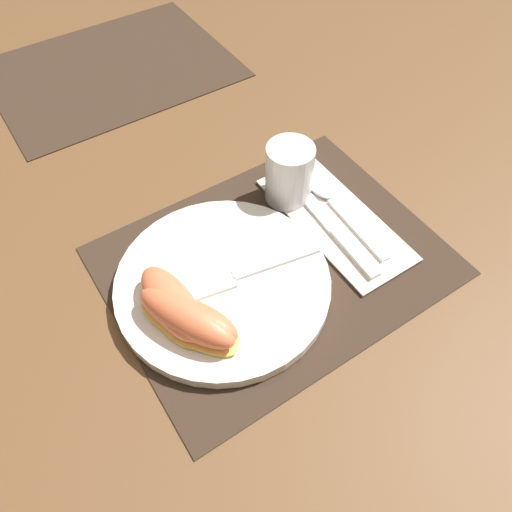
% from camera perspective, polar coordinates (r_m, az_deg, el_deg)
% --- Properties ---
extents(ground_plane, '(3.00, 3.00, 0.00)m').
position_cam_1_polar(ground_plane, '(0.66, 2.14, -0.62)').
color(ground_plane, brown).
extents(placemat, '(0.42, 0.33, 0.00)m').
position_cam_1_polar(placemat, '(0.66, 2.14, -0.52)').
color(placemat, '#38281E').
rests_on(placemat, ground_plane).
extents(placemat_far, '(0.42, 0.33, 0.00)m').
position_cam_1_polar(placemat_far, '(1.02, -16.06, 19.93)').
color(placemat_far, '#38281E').
rests_on(placemat_far, ground_plane).
extents(plate, '(0.27, 0.27, 0.02)m').
position_cam_1_polar(plate, '(0.62, -3.72, -3.29)').
color(plate, white).
rests_on(plate, placemat).
extents(juice_glass, '(0.07, 0.07, 0.09)m').
position_cam_1_polar(juice_glass, '(0.70, 3.79, 9.07)').
color(juice_glass, silver).
rests_on(juice_glass, placemat).
extents(napkin, '(0.10, 0.24, 0.00)m').
position_cam_1_polar(napkin, '(0.71, 8.95, 4.28)').
color(napkin, silver).
rests_on(napkin, placemat).
extents(knife, '(0.03, 0.22, 0.01)m').
position_cam_1_polar(knife, '(0.69, 8.25, 3.84)').
color(knife, silver).
rests_on(knife, napkin).
extents(spoon, '(0.04, 0.19, 0.01)m').
position_cam_1_polar(spoon, '(0.73, 8.33, 6.84)').
color(spoon, silver).
rests_on(spoon, napkin).
extents(fork, '(0.19, 0.05, 0.00)m').
position_cam_1_polar(fork, '(0.62, -2.01, -2.10)').
color(fork, silver).
rests_on(fork, plate).
extents(citrus_wedge_0, '(0.06, 0.12, 0.04)m').
position_cam_1_polar(citrus_wedge_0, '(0.59, -9.59, -5.43)').
color(citrus_wedge_0, '#F7C656').
rests_on(citrus_wedge_0, plate).
extents(citrus_wedge_1, '(0.10, 0.14, 0.04)m').
position_cam_1_polar(citrus_wedge_1, '(0.57, -7.91, -7.12)').
color(citrus_wedge_1, '#F7C656').
rests_on(citrus_wedge_1, plate).
extents(citrus_wedge_2, '(0.10, 0.12, 0.04)m').
position_cam_1_polar(citrus_wedge_2, '(0.57, -7.03, -7.29)').
color(citrus_wedge_2, '#F7C656').
rests_on(citrus_wedge_2, plate).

